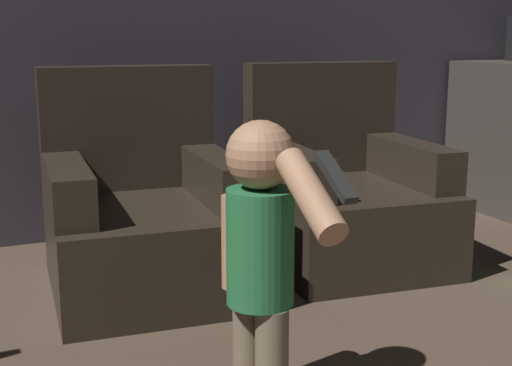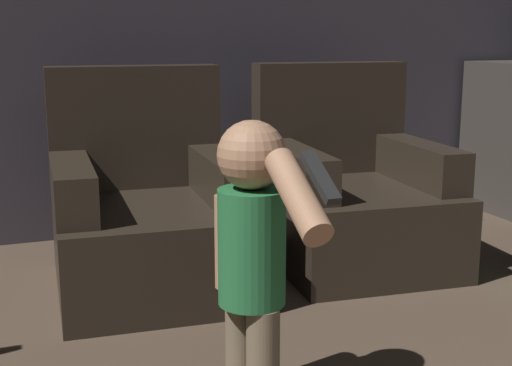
{
  "view_description": "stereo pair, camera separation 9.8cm",
  "coord_description": "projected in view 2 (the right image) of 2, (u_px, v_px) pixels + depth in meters",
  "views": [
    {
      "loc": [
        -0.97,
        0.63,
        1.11
      ],
      "look_at": [
        0.04,
        2.97,
        0.57
      ],
      "focal_mm": 50.0,
      "sensor_mm": 36.0,
      "label": 1
    },
    {
      "loc": [
        -0.88,
        0.59,
        1.11
      ],
      "look_at": [
        0.04,
        2.97,
        0.57
      ],
      "focal_mm": 50.0,
      "sensor_mm": 36.0,
      "label": 2
    }
  ],
  "objects": [
    {
      "name": "armchair_left",
      "position": [
        147.0,
        216.0,
        3.15
      ],
      "size": [
        0.86,
        0.96,
        0.96
      ],
      "rotation": [
        0.0,
        0.0,
        -0.07
      ],
      "color": "black",
      "rests_on": "ground_plane"
    },
    {
      "name": "armchair_right",
      "position": [
        351.0,
        197.0,
        3.51
      ],
      "size": [
        0.87,
        0.98,
        0.96
      ],
      "rotation": [
        0.0,
        0.0,
        -0.09
      ],
      "color": "black",
      "rests_on": "ground_plane"
    },
    {
      "name": "person_toddler",
      "position": [
        253.0,
        248.0,
        2.0
      ],
      "size": [
        0.19,
        0.59,
        0.88
      ],
      "rotation": [
        0.0,
        0.0,
        1.84
      ],
      "color": "brown",
      "rests_on": "ground_plane"
    }
  ]
}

